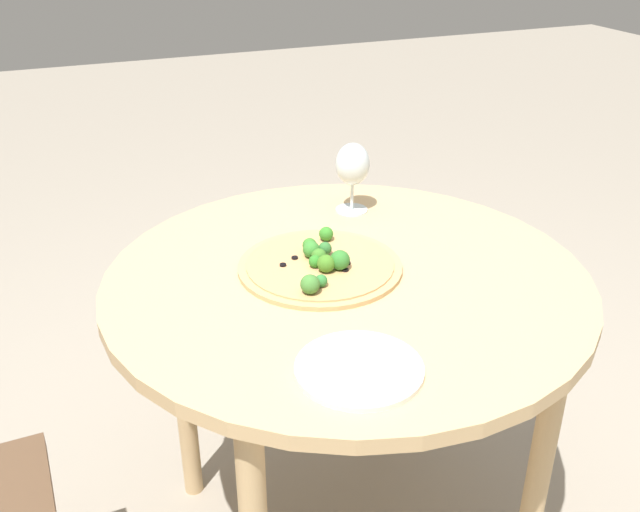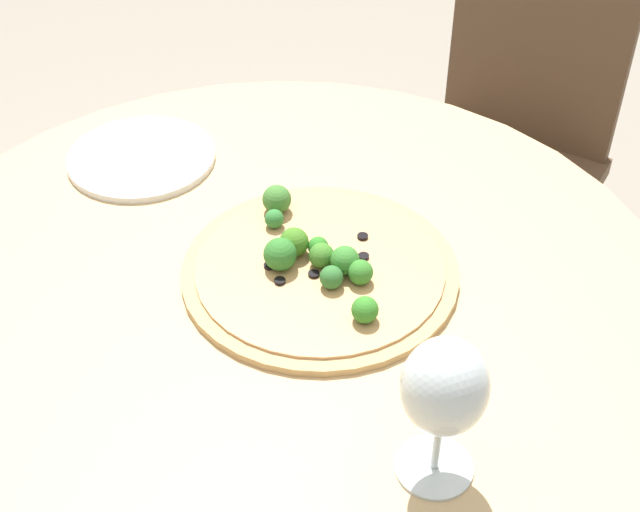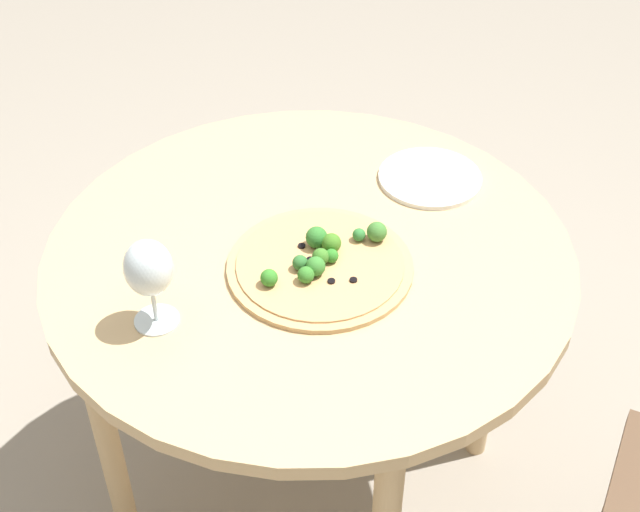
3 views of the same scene
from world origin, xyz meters
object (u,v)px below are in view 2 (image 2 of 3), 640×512
(plate_near, at_px, (142,157))
(wine_glass, at_px, (444,390))
(pizza, at_px, (318,266))
(chair, at_px, (510,135))

(plate_near, bearing_deg, wine_glass, -23.33)
(pizza, bearing_deg, wine_glass, -36.36)
(wine_glass, bearing_deg, chair, 107.03)
(chair, height_order, pizza, chair)
(chair, relative_size, pizza, 2.73)
(chair, bearing_deg, wine_glass, -75.00)
(wine_glass, distance_m, plate_near, 0.67)
(wine_glass, height_order, plate_near, wine_glass)
(chair, height_order, plate_near, chair)
(chair, bearing_deg, plate_near, -111.55)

